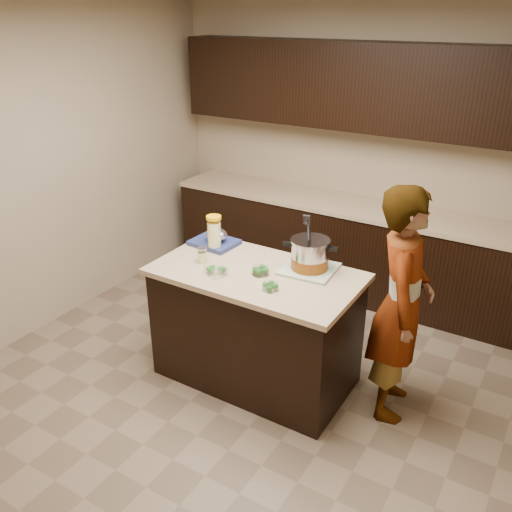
{
  "coord_description": "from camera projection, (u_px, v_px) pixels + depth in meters",
  "views": [
    {
      "loc": [
        1.78,
        -2.9,
        2.59
      ],
      "look_at": [
        0.0,
        0.0,
        1.02
      ],
      "focal_mm": 38.0,
      "sensor_mm": 36.0,
      "label": 1
    }
  ],
  "objects": [
    {
      "name": "ground_plane",
      "position": [
        256.0,
        376.0,
        4.18
      ],
      "size": [
        4.0,
        4.0,
        0.0
      ],
      "primitive_type": "plane",
      "color": "brown",
      "rests_on": "ground"
    },
    {
      "name": "room_shell",
      "position": [
        256.0,
        157.0,
        3.46
      ],
      "size": [
        4.04,
        4.04,
        2.72
      ],
      "color": "tan",
      "rests_on": "ground"
    },
    {
      "name": "back_cabinets",
      "position": [
        352.0,
        198.0,
        5.13
      ],
      "size": [
        3.6,
        0.63,
        2.33
      ],
      "color": "black",
      "rests_on": "ground"
    },
    {
      "name": "island",
      "position": [
        256.0,
        326.0,
        3.99
      ],
      "size": [
        1.46,
        0.81,
        0.9
      ],
      "color": "black",
      "rests_on": "ground"
    },
    {
      "name": "dish_towel",
      "position": [
        309.0,
        269.0,
        3.81
      ],
      "size": [
        0.39,
        0.39,
        0.02
      ],
      "primitive_type": "cube",
      "rotation": [
        0.0,
        0.0,
        0.08
      ],
      "color": "#5B8056",
      "rests_on": "island"
    },
    {
      "name": "stock_pot",
      "position": [
        310.0,
        256.0,
        3.77
      ],
      "size": [
        0.38,
        0.34,
        0.39
      ],
      "rotation": [
        0.0,
        0.0,
        0.27
      ],
      "color": "#B7B7BC",
      "rests_on": "dish_towel"
    },
    {
      "name": "lemonade_pitcher",
      "position": [
        214.0,
        235.0,
        4.08
      ],
      "size": [
        0.12,
        0.12,
        0.27
      ],
      "rotation": [
        0.0,
        0.0,
        0.03
      ],
      "color": "#F5EC96",
      "rests_on": "island"
    },
    {
      "name": "mason_jar",
      "position": [
        202.0,
        255.0,
        3.92
      ],
      "size": [
        0.09,
        0.09,
        0.12
      ],
      "rotation": [
        0.0,
        0.0,
        0.23
      ],
      "color": "#F5EC96",
      "rests_on": "island"
    },
    {
      "name": "broccoli_tub_left",
      "position": [
        260.0,
        271.0,
        3.75
      ],
      "size": [
        0.13,
        0.13,
        0.06
      ],
      "rotation": [
        0.0,
        0.0,
        -0.11
      ],
      "color": "silver",
      "rests_on": "island"
    },
    {
      "name": "broccoli_tub_right",
      "position": [
        270.0,
        287.0,
        3.54
      ],
      "size": [
        0.11,
        0.11,
        0.05
      ],
      "rotation": [
        0.0,
        0.0,
        0.03
      ],
      "color": "silver",
      "rests_on": "island"
    },
    {
      "name": "broccoli_tub_rect",
      "position": [
        216.0,
        271.0,
        3.75
      ],
      "size": [
        0.19,
        0.17,
        0.06
      ],
      "rotation": [
        0.0,
        0.0,
        -0.41
      ],
      "color": "silver",
      "rests_on": "island"
    },
    {
      "name": "blue_tray",
      "position": [
        215.0,
        239.0,
        4.21
      ],
      "size": [
        0.36,
        0.29,
        0.13
      ],
      "rotation": [
        0.0,
        0.0,
        -0.06
      ],
      "color": "navy",
      "rests_on": "island"
    },
    {
      "name": "person",
      "position": [
        401.0,
        305.0,
        3.54
      ],
      "size": [
        0.53,
        0.67,
        1.63
      ],
      "primitive_type": "imported",
      "rotation": [
        0.0,
        0.0,
        1.82
      ],
      "color": "gray",
      "rests_on": "ground"
    }
  ]
}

